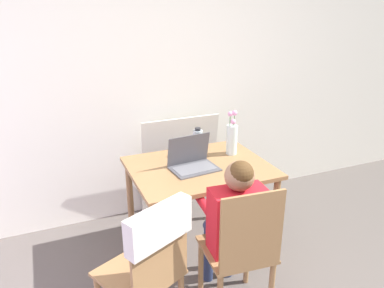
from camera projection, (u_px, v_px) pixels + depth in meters
The scene contains 9 objects.
wall_back at pixel (138, 80), 3.20m from camera, with size 6.40×0.05×2.50m.
dining_table at pixel (199, 178), 2.80m from camera, with size 1.01×0.79×0.74m.
chair_occupied at pixel (241, 251), 2.25m from camera, with size 0.43×0.43×0.92m.
chair_spare at pixel (152, 255), 1.98m from camera, with size 0.54×0.56×0.93m.
person_seated at pixel (234, 216), 2.29m from camera, with size 0.38×0.45×1.04m.
laptop at pixel (192, 161), 2.72m from camera, with size 0.35×0.26×0.24m.
flower_vase at pixel (232, 137), 2.94m from camera, with size 0.09×0.09×0.36m.
water_bottle at pixel (198, 142), 2.93m from camera, with size 0.08×0.08×0.22m.
cardboard_panel at pixel (179, 164), 3.49m from camera, with size 0.72×0.14×0.93m.
Camera 1 is at (-0.80, -0.89, 1.87)m, focal length 35.00 mm.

